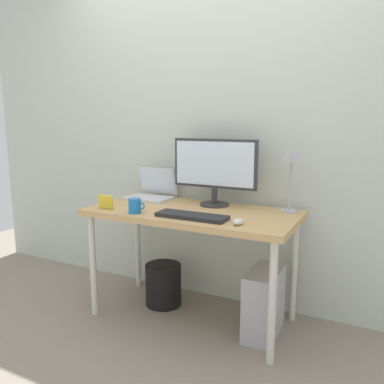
{
  "coord_description": "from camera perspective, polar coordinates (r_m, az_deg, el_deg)",
  "views": [
    {
      "loc": [
        1.11,
        -2.21,
        1.32
      ],
      "look_at": [
        0.0,
        0.0,
        0.87
      ],
      "focal_mm": 36.33,
      "sensor_mm": 36.0,
      "label": 1
    }
  ],
  "objects": [
    {
      "name": "laptop",
      "position": [
        2.92,
        -5.82,
        0.16
      ],
      "size": [
        0.32,
        0.28,
        0.22
      ],
      "color": "silver",
      "rests_on": "desk"
    },
    {
      "name": "coffee_mug",
      "position": [
        2.47,
        -8.38,
        -2.01
      ],
      "size": [
        0.12,
        0.08,
        0.09
      ],
      "color": "#1E72BF",
      "rests_on": "desk"
    },
    {
      "name": "ground_plane",
      "position": [
        2.8,
        0.0,
        -17.78
      ],
      "size": [
        6.0,
        6.0,
        0.0
      ],
      "primitive_type": "plane",
      "color": "gray"
    },
    {
      "name": "computer_tower",
      "position": [
        2.55,
        10.53,
        -15.69
      ],
      "size": [
        0.18,
        0.36,
        0.42
      ],
      "primitive_type": "cube",
      "color": "#B2B2B7",
      "rests_on": "ground_plane"
    },
    {
      "name": "wastebasket",
      "position": [
        2.91,
        -4.23,
        -13.38
      ],
      "size": [
        0.26,
        0.26,
        0.3
      ],
      "primitive_type": "cylinder",
      "color": "black",
      "rests_on": "ground_plane"
    },
    {
      "name": "monitor",
      "position": [
        2.63,
        3.33,
        3.61
      ],
      "size": [
        0.6,
        0.2,
        0.46
      ],
      "color": "#333338",
      "rests_on": "desk"
    },
    {
      "name": "photo_frame",
      "position": [
        2.62,
        -12.55,
        -1.41
      ],
      "size": [
        0.11,
        0.03,
        0.09
      ],
      "primitive_type": "cube",
      "rotation": [
        0.13,
        0.0,
        0.0
      ],
      "color": "yellow",
      "rests_on": "desk"
    },
    {
      "name": "desk",
      "position": [
        2.55,
        0.0,
        -4.2
      ],
      "size": [
        1.36,
        0.66,
        0.75
      ],
      "color": "tan",
      "rests_on": "ground_plane"
    },
    {
      "name": "mouse",
      "position": [
        2.2,
        6.8,
        -4.33
      ],
      "size": [
        0.06,
        0.09,
        0.03
      ],
      "primitive_type": "ellipsoid",
      "color": "silver",
      "rests_on": "desk"
    },
    {
      "name": "keyboard",
      "position": [
        2.33,
        -0.03,
        -3.55
      ],
      "size": [
        0.44,
        0.14,
        0.02
      ],
      "primitive_type": "cube",
      "color": "#232328",
      "rests_on": "desk"
    },
    {
      "name": "back_wall",
      "position": [
        2.82,
        3.6,
        9.92
      ],
      "size": [
        4.4,
        0.04,
        2.6
      ],
      "primitive_type": "cube",
      "color": "silver",
      "rests_on": "ground_plane"
    },
    {
      "name": "desk_lamp",
      "position": [
        2.47,
        14.23,
        4.18
      ],
      "size": [
        0.11,
        0.16,
        0.45
      ],
      "color": "#B2B2B7",
      "rests_on": "desk"
    }
  ]
}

